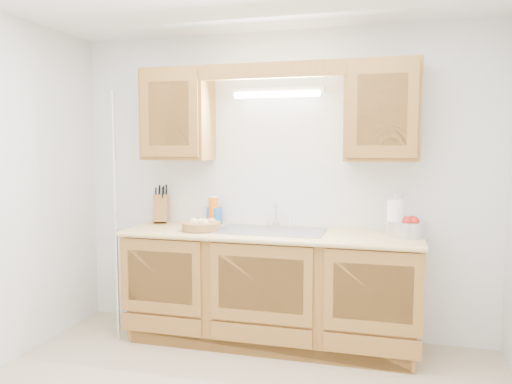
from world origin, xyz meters
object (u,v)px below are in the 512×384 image
(knife_block, at_px, (161,209))
(paper_towel, at_px, (395,218))
(apple_bowl, at_px, (408,227))
(fruit_basket, at_px, (201,225))

(knife_block, bearing_deg, paper_towel, -21.77)
(knife_block, xyz_separation_m, apple_bowl, (2.06, -0.13, -0.06))
(fruit_basket, distance_m, knife_block, 0.57)
(apple_bowl, bearing_deg, fruit_basket, -174.55)
(paper_towel, distance_m, apple_bowl, 0.11)
(paper_towel, xyz_separation_m, apple_bowl, (0.09, -0.00, -0.07))
(apple_bowl, bearing_deg, knife_block, 176.26)
(knife_block, bearing_deg, fruit_basket, -48.04)
(knife_block, distance_m, paper_towel, 1.98)
(fruit_basket, xyz_separation_m, apple_bowl, (1.57, 0.15, 0.02))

